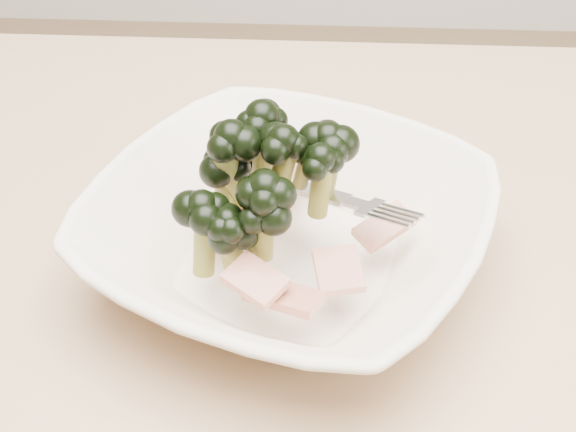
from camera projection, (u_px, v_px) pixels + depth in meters
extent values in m
cube|color=tan|center=(316.00, 321.00, 0.58)|extent=(1.20, 0.80, 0.04)
imported|color=#EFDFCA|center=(288.00, 234.00, 0.57)|extent=(0.36, 0.36, 0.07)
cylinder|color=olive|center=(263.00, 236.00, 0.52)|extent=(0.02, 0.02, 0.03)
ellipsoid|color=black|center=(262.00, 211.00, 0.51)|extent=(0.04, 0.04, 0.03)
cylinder|color=olive|center=(284.00, 166.00, 0.54)|extent=(0.02, 0.02, 0.03)
ellipsoid|color=black|center=(284.00, 140.00, 0.53)|extent=(0.04, 0.04, 0.03)
cylinder|color=olive|center=(205.00, 242.00, 0.54)|extent=(0.02, 0.02, 0.05)
ellipsoid|color=black|center=(202.00, 207.00, 0.52)|extent=(0.04, 0.04, 0.03)
cylinder|color=olive|center=(234.00, 177.00, 0.56)|extent=(0.03, 0.03, 0.06)
ellipsoid|color=black|center=(231.00, 137.00, 0.54)|extent=(0.04, 0.04, 0.03)
cylinder|color=olive|center=(266.00, 224.00, 0.53)|extent=(0.03, 0.02, 0.05)
ellipsoid|color=black|center=(265.00, 188.00, 0.51)|extent=(0.04, 0.04, 0.03)
cylinder|color=olive|center=(320.00, 190.00, 0.55)|extent=(0.02, 0.02, 0.04)
ellipsoid|color=black|center=(321.00, 158.00, 0.53)|extent=(0.04, 0.04, 0.03)
cylinder|color=olive|center=(327.00, 172.00, 0.56)|extent=(0.02, 0.02, 0.05)
ellipsoid|color=black|center=(328.00, 138.00, 0.54)|extent=(0.04, 0.04, 0.03)
cylinder|color=olive|center=(263.00, 157.00, 0.57)|extent=(0.02, 0.02, 0.06)
ellipsoid|color=black|center=(262.00, 117.00, 0.55)|extent=(0.04, 0.04, 0.03)
cylinder|color=olive|center=(225.00, 192.00, 0.57)|extent=(0.02, 0.02, 0.04)
ellipsoid|color=black|center=(223.00, 161.00, 0.55)|extent=(0.04, 0.04, 0.03)
cylinder|color=olive|center=(229.00, 248.00, 0.53)|extent=(0.01, 0.02, 0.04)
ellipsoid|color=black|center=(227.00, 220.00, 0.51)|extent=(0.03, 0.03, 0.02)
cylinder|color=olive|center=(234.00, 254.00, 0.53)|extent=(0.02, 0.02, 0.04)
ellipsoid|color=black|center=(232.00, 230.00, 0.52)|extent=(0.03, 0.03, 0.03)
cylinder|color=olive|center=(245.00, 176.00, 0.60)|extent=(0.03, 0.02, 0.04)
ellipsoid|color=black|center=(244.00, 150.00, 0.58)|extent=(0.04, 0.04, 0.03)
cylinder|color=olive|center=(303.00, 171.00, 0.56)|extent=(0.02, 0.02, 0.04)
ellipsoid|color=black|center=(304.00, 146.00, 0.55)|extent=(0.03, 0.03, 0.02)
cylinder|color=olive|center=(258.00, 203.00, 0.54)|extent=(0.01, 0.02, 0.03)
ellipsoid|color=black|center=(258.00, 184.00, 0.53)|extent=(0.03, 0.03, 0.02)
cube|color=maroon|center=(338.00, 270.00, 0.53)|extent=(0.04, 0.04, 0.01)
cube|color=maroon|center=(255.00, 280.00, 0.51)|extent=(0.05, 0.04, 0.01)
cube|color=maroon|center=(384.00, 227.00, 0.57)|extent=(0.05, 0.04, 0.02)
cube|color=maroon|center=(260.00, 183.00, 0.62)|extent=(0.06, 0.06, 0.02)
cube|color=maroon|center=(283.00, 296.00, 0.51)|extent=(0.06, 0.04, 0.01)
cube|color=maroon|center=(230.00, 220.00, 0.58)|extent=(0.06, 0.05, 0.02)
cube|color=maroon|center=(290.00, 176.00, 0.62)|extent=(0.04, 0.04, 0.02)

